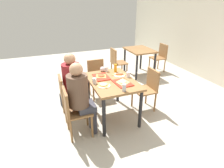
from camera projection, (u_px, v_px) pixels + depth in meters
name	position (u px, v px, depth m)	size (l,w,h in m)	color
ground_plane	(112.00, 116.00, 3.61)	(10.00, 10.00, 0.02)	#B2AD9E
main_table	(112.00, 86.00, 3.32)	(1.11, 0.78, 0.77)	olive
chair_near_left	(67.00, 94.00, 3.37)	(0.40, 0.40, 0.85)	olive
chair_near_right	(73.00, 109.00, 2.90)	(0.40, 0.40, 0.85)	olive
chair_far_side	(148.00, 87.00, 3.65)	(0.40, 0.40, 0.85)	olive
chair_left_end	(97.00, 76.00, 4.18)	(0.40, 0.40, 0.85)	olive
person_in_red	(74.00, 81.00, 3.31)	(0.32, 0.42, 1.26)	#383842
person_in_brown_jacket	(81.00, 94.00, 2.84)	(0.32, 0.42, 1.26)	#383842
tray_red_near	(101.00, 77.00, 3.39)	(0.36, 0.26, 0.02)	red
tray_red_far	(122.00, 83.00, 3.15)	(0.36, 0.26, 0.02)	red
paper_plate_center	(119.00, 75.00, 3.49)	(0.22, 0.22, 0.01)	white
paper_plate_near_edge	(104.00, 86.00, 3.06)	(0.22, 0.22, 0.01)	white
pizza_slice_a	(101.00, 76.00, 3.41)	(0.25, 0.24, 0.02)	#C68C47
pizza_slice_b	(123.00, 82.00, 3.16)	(0.29, 0.26, 0.02)	#DBAD60
pizza_slice_c	(119.00, 74.00, 3.49)	(0.17, 0.25, 0.02)	#C68C47
pizza_slice_d	(103.00, 84.00, 3.07)	(0.22, 0.20, 0.02)	#C68C47
plastic_cup_a	(128.00, 74.00, 3.39)	(0.07, 0.07, 0.10)	white
plastic_cup_b	(94.00, 81.00, 3.12)	(0.07, 0.07, 0.10)	white
plastic_cup_c	(107.00, 69.00, 3.65)	(0.07, 0.07, 0.10)	white
soda_can	(124.00, 88.00, 2.86)	(0.07, 0.07, 0.12)	#B7BCC6
condiment_bottle	(115.00, 68.00, 3.62)	(0.06, 0.06, 0.16)	orange
foil_bundle	(102.00, 69.00, 3.65)	(0.10, 0.10, 0.10)	silver
handbag	(66.00, 102.00, 3.81)	(0.32, 0.16, 0.28)	black
background_table	(140.00, 54.00, 5.35)	(0.90, 0.70, 0.77)	olive
background_chair_near	(116.00, 61.00, 5.17)	(0.40, 0.40, 0.85)	olive
background_chair_far	(160.00, 56.00, 5.66)	(0.40, 0.40, 0.85)	olive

